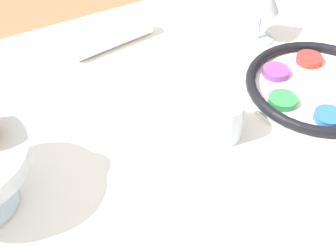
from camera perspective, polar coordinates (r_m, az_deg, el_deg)
dining_table at (r=1.15m, az=-1.09°, el=-11.84°), size 1.50×0.81×0.71m
seder_plate at (r=0.97m, az=17.82°, el=4.58°), size 0.29×0.29×0.03m
napkin_roll at (r=1.06m, az=-6.77°, el=10.65°), size 0.20×0.07×0.04m
cup_near at (r=0.83m, az=6.63°, el=0.91°), size 0.08×0.08×0.08m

